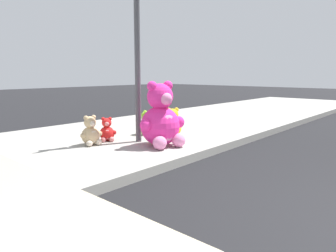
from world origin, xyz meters
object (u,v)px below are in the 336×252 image
object	(u,v)px
plush_lime	(145,125)
plush_tan	(91,133)
sign_pole	(137,54)
plush_yellow	(172,125)
plush_pink_large	(161,120)
plush_red	(107,131)

from	to	relation	value
plush_lime	plush_tan	world-z (taller)	plush_tan
plush_tan	sign_pole	bearing A→B (deg)	-29.81
plush_yellow	plush_pink_large	bearing A→B (deg)	-152.68
plush_pink_large	plush_red	xyz separation A→B (m)	(-0.41, 1.09, -0.29)
sign_pole	plush_yellow	size ratio (longest dim) A/B	5.18
plush_yellow	plush_tan	xyz separation A→B (m)	(-1.62, 0.63, -0.02)
plush_yellow	plush_lime	xyz separation A→B (m)	(-0.21, 0.61, -0.04)
sign_pole	plush_yellow	xyz separation A→B (m)	(0.82, -0.17, -1.45)
plush_tan	plush_lime	bearing A→B (deg)	-0.74
plush_pink_large	plush_yellow	distance (m)	0.92
plush_pink_large	sign_pole	bearing A→B (deg)	92.25
sign_pole	plush_pink_large	xyz separation A→B (m)	(0.02, -0.58, -1.22)
plush_yellow	plush_red	distance (m)	1.38
plush_pink_large	plush_yellow	xyz separation A→B (m)	(0.80, 0.41, -0.23)
plush_yellow	plush_tan	world-z (taller)	plush_yellow
plush_lime	plush_tan	bearing A→B (deg)	179.26
plush_yellow	plush_red	bearing A→B (deg)	150.62
sign_pole	plush_red	size ratio (longest dim) A/B	6.72
plush_red	sign_pole	bearing A→B (deg)	-52.65
plush_pink_large	plush_red	bearing A→B (deg)	110.54
sign_pole	plush_red	distance (m)	1.64
plush_red	plush_lime	bearing A→B (deg)	-3.79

